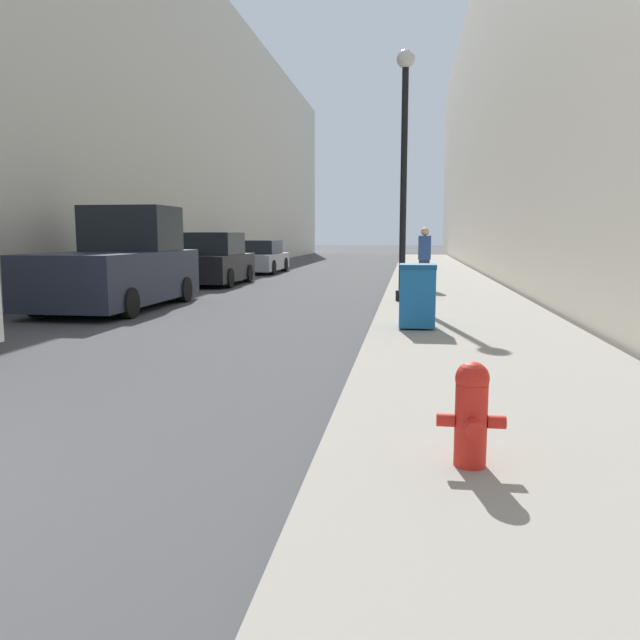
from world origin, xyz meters
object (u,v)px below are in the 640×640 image
object	(u,v)px
parked_sedan_far	(260,258)
pedestrian_on_sidewalk	(424,258)
lamppost	(404,154)
pickup_truck	(120,266)
parked_sedan_near	(215,261)
fire_hydrant	(471,412)
trash_bin	(417,295)

from	to	relation	value
parked_sedan_far	pedestrian_on_sidewalk	bearing A→B (deg)	-52.78
parked_sedan_far	pedestrian_on_sidewalk	xyz separation A→B (m)	(7.12, -9.37, 0.36)
lamppost	pickup_truck	size ratio (longest dim) A/B	1.10
parked_sedan_far	parked_sedan_near	bearing A→B (deg)	-89.31
fire_hydrant	lamppost	xyz separation A→B (m)	(-0.60, 10.67, 3.02)
parked_sedan_far	pickup_truck	bearing A→B (deg)	-90.09
trash_bin	pedestrian_on_sidewalk	bearing A→B (deg)	87.91
fire_hydrant	pedestrian_on_sidewalk	size ratio (longest dim) A/B	0.41
fire_hydrant	trash_bin	world-z (taller)	trash_bin
pickup_truck	lamppost	bearing A→B (deg)	8.84
trash_bin	parked_sedan_near	bearing A→B (deg)	123.53
pickup_truck	pedestrian_on_sidewalk	distance (m)	8.36
fire_hydrant	pickup_truck	xyz separation A→B (m)	(-7.15, 9.65, 0.44)
fire_hydrant	parked_sedan_near	distance (m)	17.98
fire_hydrant	parked_sedan_near	xyz separation A→B (m)	(-7.05, 16.54, 0.28)
fire_hydrant	trash_bin	bearing A→B (deg)	92.63
lamppost	pickup_truck	distance (m)	7.11
lamppost	parked_sedan_far	size ratio (longest dim) A/B	1.29
parked_sedan_near	parked_sedan_far	bearing A→B (deg)	90.69
pedestrian_on_sidewalk	trash_bin	bearing A→B (deg)	-92.09
lamppost	fire_hydrant	bearing A→B (deg)	-86.77
parked_sedan_near	trash_bin	bearing A→B (deg)	-56.47
parked_sedan_near	pedestrian_on_sidewalk	size ratio (longest dim) A/B	2.32
pickup_truck	parked_sedan_near	distance (m)	6.89
fire_hydrant	parked_sedan_near	world-z (taller)	parked_sedan_near
lamppost	parked_sedan_far	xyz separation A→B (m)	(-6.53, 12.69, -2.87)
parked_sedan_far	trash_bin	bearing A→B (deg)	-68.11
parked_sedan_near	parked_sedan_far	xyz separation A→B (m)	(-0.08, 6.83, -0.13)
pickup_truck	parked_sedan_far	world-z (taller)	pickup_truck
fire_hydrant	parked_sedan_far	size ratio (longest dim) A/B	0.16
trash_bin	parked_sedan_far	bearing A→B (deg)	111.89
parked_sedan_near	pickup_truck	bearing A→B (deg)	-90.87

